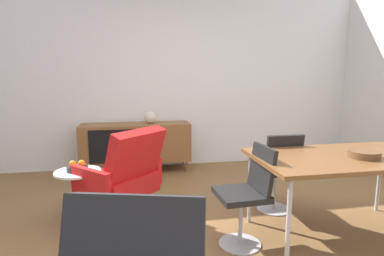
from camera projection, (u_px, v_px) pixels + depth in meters
The scene contains 11 objects.
ground_plane at pixel (195, 248), 2.70m from camera, with size 8.32×8.32×0.00m, color brown.
wall_back at pixel (162, 77), 4.99m from camera, with size 6.80×0.12×2.80m, color white.
sideboard at pixel (136, 142), 4.78m from camera, with size 1.60×0.45×0.72m.
vase_cobalt at pixel (150, 117), 4.76m from camera, with size 0.17×0.17×0.18m.
dining_table at pixel (345, 160), 2.82m from camera, with size 1.60×0.90×0.74m.
wooden_bowl_on_table at pixel (364, 154), 2.73m from camera, with size 0.26×0.26×0.06m, color brown.
dining_chair_back_left at pixel (278, 169), 3.33m from camera, with size 0.40×0.43×0.86m.
dining_chair_near_window at pixel (248, 192), 2.70m from camera, with size 0.44×0.42×0.86m.
lounge_chair_red at pixel (123, 176), 3.13m from camera, with size 0.91×0.91×0.95m.
side_table_round at pixel (79, 190), 3.13m from camera, with size 0.44×0.44×0.52m.
fruit_bowl at pixel (77, 167), 3.09m from camera, with size 0.20×0.20×0.11m.
Camera 1 is at (-0.50, -2.45, 1.44)m, focal length 30.09 mm.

